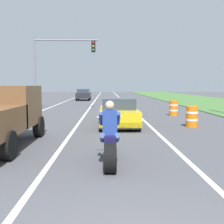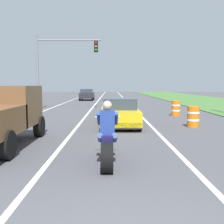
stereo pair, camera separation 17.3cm
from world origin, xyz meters
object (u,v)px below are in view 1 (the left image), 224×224
Objects in this scene: sports_car_yellow at (118,113)px; construction_barrel_mid at (174,108)px; motorcycle_with_rider at (110,142)px; traffic_light_mast_near at (55,60)px; distant_car_far_ahead at (84,94)px; construction_barrel_nearest at (192,116)px.

sports_car_yellow is 4.30× the size of construction_barrel_mid.
motorcycle_with_rider reaches higher than sports_car_yellow.
motorcycle_with_rider is at bearing -94.43° from sports_car_yellow.
traffic_light_mast_near is 1.50× the size of distant_car_far_ahead.
traffic_light_mast_near reaches higher than construction_barrel_mid.
sports_car_yellow is 23.40m from distant_car_far_ahead.
motorcycle_with_rider reaches higher than construction_barrel_nearest.
traffic_light_mast_near is at bearing -94.53° from distant_car_far_ahead.
distant_car_far_ahead is (1.12, 14.09, -3.27)m from traffic_light_mast_near.
motorcycle_with_rider is 0.51× the size of sports_car_yellow.
distant_car_far_ahead is at bearing 95.90° from motorcycle_with_rider.
motorcycle_with_rider is at bearing -75.05° from traffic_light_mast_near.
traffic_light_mast_near is 13.05m from construction_barrel_nearest.
construction_barrel_mid is (0.32, 4.88, 0.00)m from construction_barrel_nearest.
traffic_light_mast_near reaches higher than construction_barrel_nearest.
traffic_light_mast_near is 6.00× the size of construction_barrel_mid.
distant_car_far_ahead is (-3.09, 29.83, 0.18)m from motorcycle_with_rider.
construction_barrel_nearest is at bearing -7.46° from sports_car_yellow.
sports_car_yellow is 0.72× the size of traffic_light_mast_near.
sports_car_yellow is (0.52, 6.71, 0.04)m from motorcycle_with_rider.
motorcycle_with_rider is 6.73m from sports_car_yellow.
construction_barrel_nearest is at bearing -49.06° from traffic_light_mast_near.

